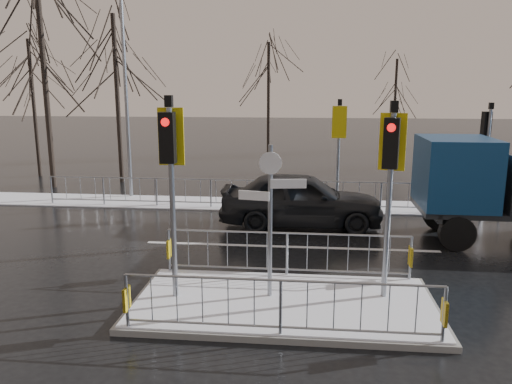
# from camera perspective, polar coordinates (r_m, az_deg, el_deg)

# --- Properties ---
(ground) EXTENTS (120.00, 120.00, 0.00)m
(ground) POSITION_cam_1_polar(r_m,az_deg,el_deg) (10.22, 3.20, -12.98)
(ground) COLOR black
(ground) RESTS_ON ground
(snow_verge) EXTENTS (30.00, 2.00, 0.04)m
(snow_verge) POSITION_cam_1_polar(r_m,az_deg,el_deg) (18.37, 4.43, -1.51)
(snow_verge) COLOR white
(snow_verge) RESTS_ON ground
(lane_markings) EXTENTS (8.00, 11.38, 0.01)m
(lane_markings) POSITION_cam_1_polar(r_m,az_deg,el_deg) (9.92, 3.11, -13.77)
(lane_markings) COLOR silver
(lane_markings) RESTS_ON ground
(traffic_island) EXTENTS (6.00, 3.04, 4.15)m
(traffic_island) POSITION_cam_1_polar(r_m,az_deg,el_deg) (10.07, 3.16, -10.93)
(traffic_island) COLOR slate
(traffic_island) RESTS_ON ground
(far_kerb_fixtures) EXTENTS (18.00, 0.65, 3.83)m
(far_kerb_fixtures) POSITION_cam_1_polar(r_m,az_deg,el_deg) (17.66, 5.39, 1.23)
(far_kerb_fixtures) COLOR gray
(far_kerb_fixtures) RESTS_ON ground
(car_far_lane) EXTENTS (5.07, 2.15, 1.71)m
(car_far_lane) POSITION_cam_1_polar(r_m,az_deg,el_deg) (15.59, 5.18, -0.83)
(car_far_lane) COLOR black
(car_far_lane) RESTS_ON ground
(flatbed_truck) EXTENTS (6.33, 2.39, 2.92)m
(flatbed_truck) POSITION_cam_1_polar(r_m,az_deg,el_deg) (15.32, 24.92, 0.51)
(flatbed_truck) COLOR black
(flatbed_truck) RESTS_ON ground
(tree_near_a) EXTENTS (4.75, 4.75, 8.97)m
(tree_near_a) POSITION_cam_1_polar(r_m,az_deg,el_deg) (23.06, -23.31, 15.58)
(tree_near_a) COLOR black
(tree_near_a) RESTS_ON ground
(tree_near_b) EXTENTS (4.00, 4.00, 7.55)m
(tree_near_b) POSITION_cam_1_polar(r_m,az_deg,el_deg) (23.32, -15.75, 13.66)
(tree_near_b) COLOR black
(tree_near_b) RESTS_ON ground
(tree_near_c) EXTENTS (3.50, 3.50, 6.61)m
(tree_near_c) POSITION_cam_1_polar(r_m,az_deg,el_deg) (26.14, -24.26, 11.43)
(tree_near_c) COLOR black
(tree_near_c) RESTS_ON ground
(tree_far_a) EXTENTS (3.75, 3.75, 7.08)m
(tree_far_a) POSITION_cam_1_polar(r_m,az_deg,el_deg) (31.35, 1.45, 12.99)
(tree_far_a) COLOR black
(tree_far_a) RESTS_ON ground
(tree_far_b) EXTENTS (3.25, 3.25, 6.14)m
(tree_far_b) POSITION_cam_1_polar(r_m,az_deg,el_deg) (33.73, 15.67, 11.40)
(tree_far_b) COLOR black
(tree_far_b) RESTS_ON ground
(street_lamp_left) EXTENTS (1.25, 0.18, 8.20)m
(street_lamp_left) POSITION_cam_1_polar(r_m,az_deg,el_deg) (19.95, -14.52, 12.18)
(street_lamp_left) COLOR gray
(street_lamp_left) RESTS_ON ground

